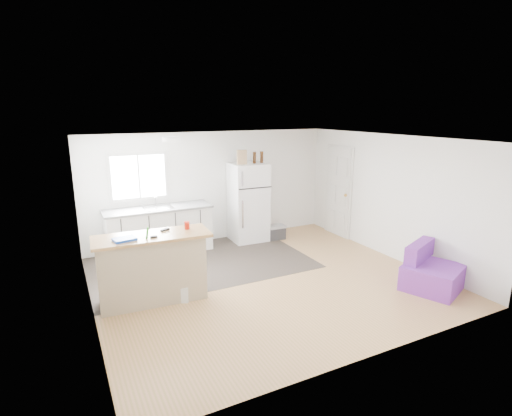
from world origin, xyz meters
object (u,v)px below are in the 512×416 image
(purple_seat, at_px, (430,273))
(mop, at_px, (141,292))
(cleaner_jug, at_px, (184,294))
(kitchen_cabinets, at_px, (159,230))
(peninsula, at_px, (152,268))
(cooler, at_px, (276,232))
(bottle_left, at_px, (255,158))
(bottle_right, at_px, (262,157))
(red_cup, at_px, (187,225))
(blue_tray, at_px, (125,239))
(refrigerator, at_px, (248,202))
(cardboard_box, at_px, (242,157))

(purple_seat, relative_size, mop, 0.89)
(purple_seat, xyz_separation_m, cleaner_jug, (-3.75, 1.33, -0.13))
(kitchen_cabinets, xyz_separation_m, peninsula, (-0.60, -2.06, 0.05))
(kitchen_cabinets, bearing_deg, cooler, -6.52)
(kitchen_cabinets, xyz_separation_m, cooler, (2.54, -0.29, -0.32))
(mop, height_order, bottle_left, bottle_left)
(bottle_right, bearing_deg, red_cup, -140.43)
(cleaner_jug, xyz_separation_m, bottle_left, (2.30, 2.19, 1.73))
(mop, bearing_deg, kitchen_cabinets, 42.93)
(blue_tray, bearing_deg, purple_seat, -18.59)
(cleaner_jug, bearing_deg, peninsula, 170.25)
(cooler, relative_size, bottle_right, 1.71)
(peninsula, relative_size, cooler, 4.07)
(cleaner_jug, relative_size, blue_tray, 0.95)
(red_cup, height_order, bottle_right, bottle_right)
(refrigerator, bearing_deg, peninsula, -140.19)
(mop, bearing_deg, cooler, 2.73)
(red_cup, bearing_deg, mop, -166.72)
(cooler, distance_m, bottle_right, 1.72)
(bottle_right, bearing_deg, kitchen_cabinets, 177.37)
(kitchen_cabinets, relative_size, red_cup, 17.69)
(cleaner_jug, bearing_deg, cardboard_box, 72.43)
(blue_tray, height_order, bottle_right, bottle_right)
(purple_seat, height_order, blue_tray, blue_tray)
(red_cup, xyz_separation_m, bottle_left, (2.11, 1.87, 0.74))
(blue_tray, xyz_separation_m, bottle_right, (3.25, 2.03, 0.79))
(blue_tray, bearing_deg, refrigerator, 35.28)
(kitchen_cabinets, xyz_separation_m, purple_seat, (3.54, -3.65, -0.22))
(bottle_right, bearing_deg, cardboard_box, -176.75)
(refrigerator, height_order, blue_tray, refrigerator)
(cardboard_box, bearing_deg, purple_seat, -63.55)
(cooler, relative_size, purple_seat, 0.39)
(peninsula, relative_size, blue_tray, 5.80)
(cooler, bearing_deg, mop, -148.53)
(bottle_left, bearing_deg, cardboard_box, 179.67)
(cardboard_box, height_order, bottle_left, cardboard_box)
(peninsula, height_order, refrigerator, refrigerator)
(cooler, bearing_deg, refrigerator, 158.65)
(bottle_left, height_order, bottle_right, same)
(purple_seat, bearing_deg, refrigerator, 91.34)
(red_cup, relative_size, bottle_right, 0.48)
(kitchen_cabinets, relative_size, cooler, 4.97)
(purple_seat, height_order, bottle_left, bottle_left)
(peninsula, height_order, mop, mop)
(refrigerator, relative_size, bottle_left, 6.90)
(cooler, xyz_separation_m, bottle_right, (-0.26, 0.19, 1.69))
(purple_seat, bearing_deg, kitchen_cabinets, 111.95)
(peninsula, relative_size, bottle_right, 6.96)
(cooler, bearing_deg, red_cup, -144.29)
(red_cup, bearing_deg, peninsula, -174.63)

